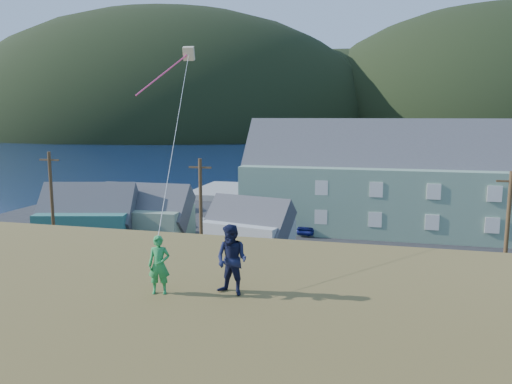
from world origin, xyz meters
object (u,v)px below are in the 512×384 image
Objects in this scene: shed_teal at (88,216)px; kite_flyer_navy at (232,260)px; shed_white at (248,227)px; wharf at (284,193)px; kite_flyer_green at (159,265)px; shed_palegreen_near at (145,214)px; lodge at (439,181)px; shed_palegreen_far at (296,195)px.

kite_flyer_navy reaches higher than shed_teal.
shed_teal is 1.19× the size of shed_white.
wharf is 17.29× the size of kite_flyer_green.
shed_palegreen_near is 36.19m from kite_flyer_navy.
wharf is at bearing 108.22° from shed_white.
lodge is at bearing 59.80° from kite_flyer_green.
shed_palegreen_far is 43.62m from kite_flyer_green.
shed_palegreen_far is 6.63× the size of kite_flyer_navy.
shed_palegreen_far is (12.56, 11.92, 0.43)m from shed_palegreen_near.
kite_flyer_green reaches higher than shed_teal.
lodge is 20.51m from shed_white.
shed_teal is 36.31m from kite_flyer_navy.
kite_flyer_navy is (9.92, -58.38, 7.65)m from wharf.
shed_palegreen_far is at bearing 27.06° from shed_teal.
shed_palegreen_far reaches higher than shed_white.
kite_flyer_navy reaches higher than shed_palegreen_near.
shed_palegreen_far is at bearing 113.29° from kite_flyer_navy.
shed_teal is at bearing -159.31° from lodge.
shed_palegreen_far reaches higher than shed_teal.
kite_flyer_green is (3.70, -43.16, 5.13)m from shed_palegreen_far.
shed_teal is 6.42× the size of kite_flyer_green.
shed_white is 4.53× the size of kite_flyer_navy.
kite_flyer_navy is at bearing -80.35° from wharf.
wharf is 28.78m from shed_palegreen_near.
kite_flyer_green is 1.85m from kite_flyer_navy.
kite_flyer_navy reaches higher than shed_palegreen_far.
shed_palegreen_near is at bearing -179.50° from shed_white.
lodge reaches higher than shed_white.
shed_white is at bearing -144.52° from lodge.
shed_palegreen_near is 11.13m from shed_white.
shed_white is 5.40× the size of kite_flyer_green.
kite_flyer_green is at bearing -105.67° from lodge.
shed_teal reaches higher than wharf.
shed_palegreen_near is (4.26, 2.75, -0.11)m from shed_teal.
kite_flyer_green is at bearing -82.13° from wharf.
kite_flyer_green is 0.84× the size of kite_flyer_navy.
shed_palegreen_far is at bearing 96.28° from shed_white.
shed_white is 29.90m from kite_flyer_navy.
lodge is 42.30m from kite_flyer_green.
shed_palegreen_far is (16.82, 14.67, 0.32)m from shed_teal.
shed_palegreen_near is (-8.14, -27.54, 1.94)m from wharf.
wharf is 0.67× the size of lodge.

